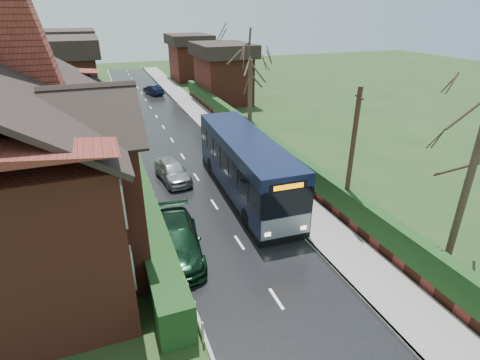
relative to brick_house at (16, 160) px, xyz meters
name	(u,v)px	position (x,y,z in m)	size (l,w,h in m)	color
ground	(256,268)	(8.73, -4.78, -4.38)	(140.00, 140.00, 0.00)	#2D421C
road	(196,177)	(8.73, 5.22, -4.37)	(6.00, 100.00, 0.02)	black
pavement	(256,167)	(12.98, 5.22, -4.31)	(2.50, 100.00, 0.14)	slate
kerb_right	(240,170)	(11.78, 5.22, -4.31)	(0.12, 100.00, 0.14)	gray
kerb_left	(149,184)	(5.68, 5.22, -4.33)	(0.12, 100.00, 0.10)	gray
front_hedge	(145,213)	(4.83, 0.22, -3.58)	(1.20, 16.00, 1.60)	black
picket_fence	(161,216)	(5.58, 0.22, -3.93)	(0.10, 16.00, 0.90)	gray
right_wall_hedge	(277,152)	(14.53, 5.22, -3.36)	(0.60, 50.00, 1.80)	maroon
brick_house	(16,160)	(0.00, 0.00, 0.00)	(9.30, 14.60, 10.30)	maroon
bus	(246,166)	(10.93, 2.02, -2.66)	(3.06, 11.49, 3.46)	black
car_silver	(173,171)	(7.23, 5.32, -3.70)	(1.59, 3.95, 1.35)	#B4B3B8
car_green	(177,241)	(5.83, -2.64, -3.64)	(2.05, 5.04, 1.46)	black
car_distant	(153,90)	(10.15, 32.02, -3.78)	(1.26, 3.63, 1.19)	black
bus_stop_sign	(280,166)	(12.73, 1.22, -2.63)	(0.17, 0.40, 2.65)	slate
telegraph_pole	(351,158)	(14.53, -2.72, -0.88)	(0.32, 0.87, 6.90)	#2F1E15
tree_right_far	(250,54)	(14.73, 10.82, 2.54)	(4.79, 4.79, 9.26)	#3B2D22
tree_house_side	(29,47)	(-0.34, 13.22, 3.30)	(4.52, 4.52, 10.27)	#3D3224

